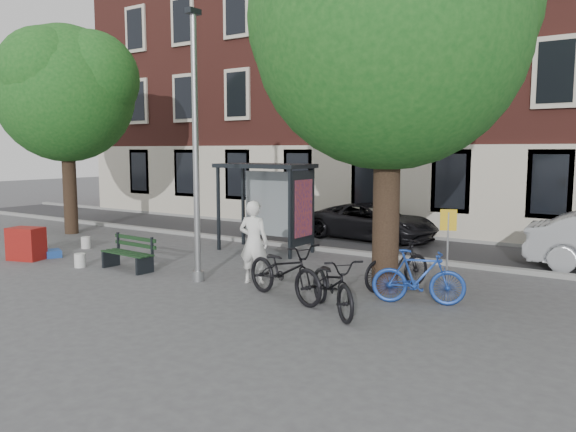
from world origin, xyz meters
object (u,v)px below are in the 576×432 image
at_px(red_stand, 26,244).
at_px(notice_sign, 448,236).
at_px(bike_a, 285,271).
at_px(bike_d, 397,264).
at_px(car_dark, 373,222).
at_px(bus_shelter, 278,188).
at_px(bike_b, 419,277).
at_px(bike_c, 333,284).
at_px(painter, 254,242).
at_px(bench, 129,255).
at_px(lamppost, 196,161).

distance_m(red_stand, notice_sign, 11.31).
bearing_deg(bike_a, notice_sign, -42.50).
relative_size(bike_a, red_stand, 2.51).
relative_size(bike_a, notice_sign, 1.21).
height_order(bike_d, car_dark, car_dark).
xyz_separation_m(bus_shelter, red_stand, (-5.09, -4.86, -1.47)).
bearing_deg(bike_b, bus_shelter, 39.78).
height_order(bike_c, car_dark, car_dark).
relative_size(painter, bike_a, 0.84).
bearing_deg(red_stand, painter, 10.72).
height_order(bike_b, car_dark, car_dark).
xyz_separation_m(bike_c, red_stand, (-9.54, -0.26, -0.09)).
bearing_deg(bench, bike_d, 19.98).
distance_m(bench, notice_sign, 7.87).
bearing_deg(car_dark, notice_sign, -136.75).
xyz_separation_m(bus_shelter, bike_d, (4.75, -2.28, -1.36)).
bearing_deg(bike_c, bus_shelter, 84.52).
bearing_deg(bike_a, bike_d, -20.52).
distance_m(lamppost, bus_shelter, 4.24).
bearing_deg(bike_d, painter, 46.29).
relative_size(bus_shelter, bike_d, 1.52).
xyz_separation_m(bus_shelter, bench, (-1.71, -4.15, -1.54)).
bearing_deg(bus_shelter, bike_a, -53.67).
height_order(bike_b, bike_d, bike_d).
bearing_deg(bus_shelter, bike_b, -29.53).
height_order(bike_a, bike_c, bike_a).
distance_m(painter, notice_sign, 4.27).
relative_size(bench, bike_a, 0.73).
distance_m(bench, car_dark, 8.37).
bearing_deg(bike_a, bus_shelter, 53.53).
distance_m(bike_b, notice_sign, 1.01).
bearing_deg(bike_d, bike_a, 75.22).
bearing_deg(bench, bike_b, 11.64).
height_order(bus_shelter, bike_b, bus_shelter).
distance_m(bike_c, bike_d, 2.34).
relative_size(bike_b, bike_d, 0.97).
xyz_separation_m(car_dark, red_stand, (-6.47, -8.49, -0.17)).
distance_m(bus_shelter, red_stand, 7.19).
bearing_deg(bike_b, bike_a, 95.34).
bearing_deg(bike_b, red_stand, 78.40).
distance_m(lamppost, bike_a, 3.38).
xyz_separation_m(bike_b, bike_d, (-0.81, 0.87, 0.02)).
bearing_deg(bike_c, car_dark, 60.96).
height_order(lamppost, bike_d, lamppost).
bearing_deg(bike_b, bike_c, 121.76).
bearing_deg(red_stand, bike_c, 1.53).
height_order(bus_shelter, painter, bus_shelter).
height_order(bike_a, bike_b, bike_a).
bearing_deg(bike_b, bike_d, 22.16).
height_order(lamppost, car_dark, lamppost).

